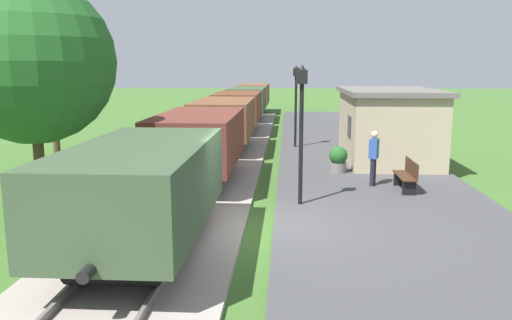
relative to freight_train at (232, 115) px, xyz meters
name	(u,v)px	position (x,y,z in m)	size (l,w,h in m)	color
ground_plane	(265,235)	(2.40, -14.84, -1.40)	(160.00, 160.00, 0.00)	#3D6628
platform_slab	(404,233)	(5.60, -14.84, -1.27)	(6.00, 60.00, 0.25)	#424244
track_ballast	(164,230)	(0.00, -14.84, -1.34)	(3.80, 60.00, 0.12)	#9E9389
rail_near	(194,226)	(0.72, -14.84, -1.21)	(0.07, 60.00, 0.14)	slate
rail_far	(134,225)	(-0.72, -14.84, -1.21)	(0.07, 60.00, 0.14)	slate
freight_train	(232,115)	(0.00, 0.00, 0.00)	(2.50, 39.20, 2.12)	#384C33
station_hut	(388,124)	(6.80, -6.19, 0.26)	(3.50, 5.80, 2.78)	tan
bench_near_hut	(407,175)	(6.47, -11.22, -0.68)	(0.42, 1.50, 0.91)	#422819
person_waiting	(374,156)	(5.55, -10.65, -0.21)	(0.36, 0.44, 1.71)	black
potted_planter	(338,159)	(4.67, -8.72, -0.67)	(0.64, 0.64, 0.92)	slate
lamp_post_near	(302,109)	(3.26, -12.96, 1.41)	(0.28, 0.28, 3.70)	black
lamp_post_far	(296,91)	(3.26, -3.09, 1.41)	(0.28, 0.28, 3.70)	black
tree_trackside_mid	(31,62)	(-3.70, -13.33, 2.62)	(4.27, 4.27, 6.16)	#4C3823
tree_trackside_far	(51,60)	(-6.89, -5.48, 2.75)	(3.77, 3.77, 6.05)	#4C3823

